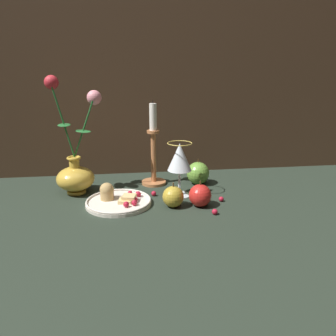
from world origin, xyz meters
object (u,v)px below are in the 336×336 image
(candlestick, at_px, (153,154))
(apple_beside_vase, at_px, (173,197))
(plate_with_pastries, at_px, (117,200))
(apple_near_glass, at_px, (198,173))
(vase, at_px, (75,167))
(apple_at_table_edge, at_px, (200,195))
(wine_glass, at_px, (180,159))

(candlestick, height_order, apple_beside_vase, candlestick)
(plate_with_pastries, relative_size, apple_near_glass, 2.15)
(vase, xyz_separation_m, apple_beside_vase, (0.30, -0.16, -0.06))
(plate_with_pastries, relative_size, apple_beside_vase, 2.63)
(vase, height_order, apple_at_table_edge, vase)
(vase, height_order, apple_beside_vase, vase)
(candlestick, xyz_separation_m, apple_near_glass, (0.16, -0.02, -0.07))
(candlestick, distance_m, apple_near_glass, 0.17)
(apple_beside_vase, bearing_deg, candlestick, 100.00)
(wine_glass, height_order, apple_at_table_edge, wine_glass)
(plate_with_pastries, relative_size, wine_glass, 1.14)
(apple_beside_vase, relative_size, apple_at_table_edge, 0.95)
(apple_beside_vase, bearing_deg, vase, 151.86)
(vase, distance_m, wine_glass, 0.34)
(candlestick, relative_size, apple_near_glass, 3.20)
(wine_glass, xyz_separation_m, apple_at_table_edge, (0.05, -0.10, -0.09))
(candlestick, height_order, apple_near_glass, candlestick)
(apple_near_glass, bearing_deg, wine_glass, -129.61)
(plate_with_pastries, distance_m, apple_beside_vase, 0.17)
(wine_glass, bearing_deg, apple_near_glass, 50.39)
(wine_glass, relative_size, apple_at_table_edge, 2.19)
(wine_glass, bearing_deg, apple_beside_vase, -110.24)
(wine_glass, relative_size, candlestick, 0.59)
(vase, distance_m, apple_near_glass, 0.43)
(apple_at_table_edge, bearing_deg, apple_beside_vase, 176.03)
(apple_near_glass, bearing_deg, vase, -175.37)
(candlestick, bearing_deg, apple_near_glass, -8.06)
(wine_glass, height_order, apple_beside_vase, wine_glass)
(plate_with_pastries, distance_m, wine_glass, 0.23)
(candlestick, distance_m, apple_at_table_edge, 0.27)
(plate_with_pastries, relative_size, candlestick, 0.67)
(vase, xyz_separation_m, apple_near_glass, (0.42, 0.03, -0.05))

